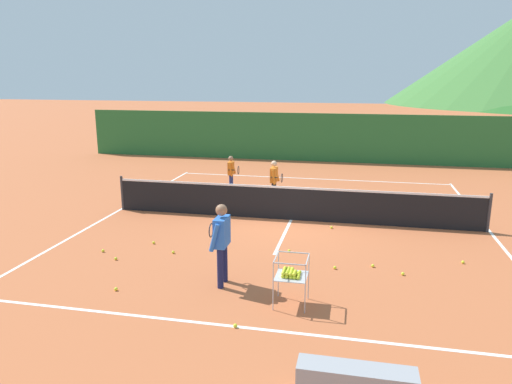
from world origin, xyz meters
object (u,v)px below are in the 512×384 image
Objects in this scene: tennis_net at (291,203)px; instructor at (222,237)px; student_0 at (231,171)px; tennis_ball_9 at (289,251)px; courtside_bench at (356,384)px; tennis_ball_10 at (463,262)px; tennis_ball_0 at (116,289)px; tennis_ball_6 at (103,251)px; ball_cart at (291,274)px; tennis_ball_4 at (235,326)px; tennis_ball_5 at (373,266)px; tennis_ball_3 at (335,268)px; student_1 at (274,178)px; tennis_ball_11 at (173,252)px; tennis_ball_2 at (331,227)px; tennis_ball_7 at (154,243)px; tennis_ball_1 at (116,259)px; tennis_ball_8 at (403,274)px.

instructor reaches higher than tennis_net.
student_0 is 18.95× the size of tennis_ball_9.
tennis_ball_10 is at bearing 66.12° from courtside_bench.
tennis_ball_0 is 1.00× the size of tennis_ball_6.
ball_cart is 4.41m from tennis_ball_10.
student_0 is at bearing 131.06° from tennis_net.
tennis_ball_4 is 1.00× the size of tennis_ball_5.
tennis_ball_0 and tennis_ball_3 have the same top height.
student_1 reaches higher than student_0.
tennis_ball_3 is at bearing 96.37° from courtside_bench.
tennis_ball_5 is 0.05× the size of courtside_bench.
tennis_ball_4 is (2.58, -0.86, 0.00)m from tennis_ball_0.
tennis_ball_11 is at bearing 147.07° from ball_cart.
student_1 is 5.77m from tennis_ball_5.
student_1 reaches higher than courtside_bench.
tennis_ball_4 is at bearing -127.42° from ball_cart.
tennis_ball_10 is (4.21, 3.70, 0.00)m from tennis_ball_4.
tennis_net is 1.38m from tennis_ball_2.
student_0 is 5.66m from tennis_ball_7.
ball_cart is at bearing 52.58° from tennis_ball_4.
courtside_bench is at bearing -84.27° from tennis_ball_2.
tennis_ball_7 is at bearing 71.13° from tennis_ball_1.
instructor is 24.12× the size of tennis_ball_8.
student_0 is 18.95× the size of tennis_ball_10.
tennis_ball_7 is at bearing 171.51° from tennis_ball_3.
tennis_ball_1 is (-2.61, -5.64, -0.79)m from student_1.
tennis_ball_4 is at bearing 143.92° from courtside_bench.
student_1 is (-0.81, 1.79, 0.33)m from tennis_net.
courtside_bench reaches higher than tennis_ball_3.
tennis_ball_10 is at bearing 6.63° from tennis_ball_11.
tennis_ball_2 is at bearing 84.09° from ball_cart.
tennis_ball_3 is at bearing -160.84° from tennis_ball_5.
instructor is 3.43m from tennis_ball_5.
tennis_ball_3 is 1.00× the size of tennis_ball_4.
tennis_ball_1 is at bearing -149.86° from tennis_ball_11.
tennis_ball_2 is 1.00× the size of tennis_ball_11.
tennis_ball_0 is 2.25m from tennis_ball_6.
tennis_ball_5 is at bearing 85.89° from courtside_bench.
courtside_bench is (4.90, -4.88, 0.20)m from tennis_ball_7.
student_1 is 6.36m from tennis_ball_8.
tennis_ball_0 is 2.63m from tennis_ball_7.
tennis_ball_2 is (1.91, 4.02, -0.95)m from instructor.
tennis_ball_2 is at bearing -25.73° from tennis_net.
instructor reaches higher than tennis_ball_0.
tennis_ball_11 is (-6.45, -0.75, 0.00)m from tennis_ball_10.
tennis_ball_5 and tennis_ball_8 have the same top height.
student_0 is 18.95× the size of tennis_ball_4.
tennis_ball_2 is at bearing -49.86° from student_1.
tennis_ball_5 is (2.20, -3.08, -0.47)m from tennis_net.
tennis_ball_0 is at bearing -99.26° from tennis_ball_11.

